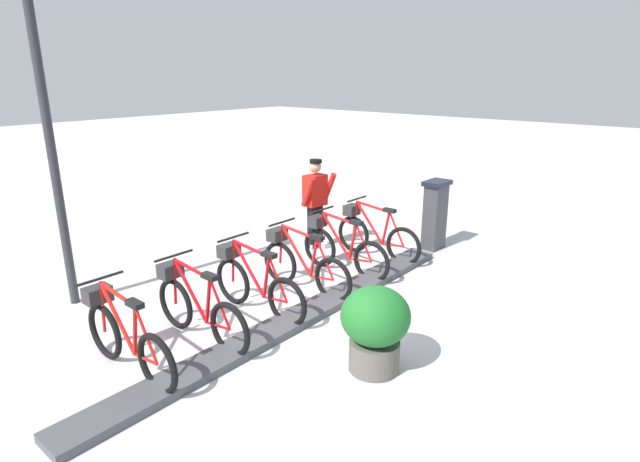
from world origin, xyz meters
name	(u,v)px	position (x,y,z in m)	size (l,w,h in m)	color
ground_plane	(299,321)	(0.00, 0.00, 0.00)	(60.00, 60.00, 0.00)	beige
dock_rail_base	(299,317)	(0.00, 0.00, 0.05)	(0.44, 6.47, 0.10)	#47474C
payment_kiosk	(435,214)	(0.05, -3.75, 0.67)	(0.36, 0.52, 1.28)	#38383D
bike_docked_0	(374,234)	(0.63, -2.64, 0.43)	(1.72, 0.54, 1.02)	black
bike_docked_1	(341,248)	(0.63, -1.69, 0.43)	(1.72, 0.54, 1.02)	black
bike_docked_2	(302,264)	(0.63, -0.75, 0.43)	(1.72, 0.54, 1.02)	black
bike_docked_3	(255,283)	(0.63, 0.20, 0.43)	(1.72, 0.54, 1.02)	black
bike_docked_4	(197,307)	(0.63, 1.15, 0.43)	(1.72, 0.54, 1.02)	black
bike_docked_5	(125,337)	(0.63, 2.09, 0.43)	(1.72, 0.54, 1.02)	black
worker_near_rack	(315,201)	(1.73, -2.35, 0.91)	(0.50, 0.65, 1.66)	white
lamp_post	(43,95)	(2.83, 1.65, 2.87)	(0.32, 0.32, 4.45)	#2D2D33
planter_bush	(375,325)	(-1.40, 0.31, 0.54)	(0.76, 0.76, 0.97)	#59544C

